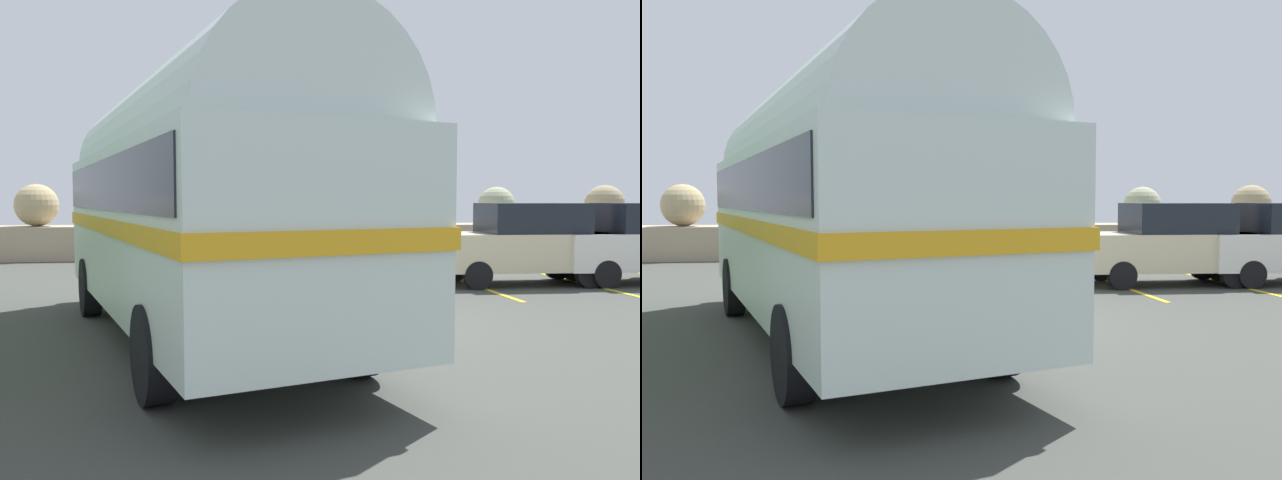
{
  "view_description": "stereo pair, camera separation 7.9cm",
  "coord_description": "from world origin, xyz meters",
  "views": [
    {
      "loc": [
        -1.63,
        -10.09,
        1.97
      ],
      "look_at": [
        -0.35,
        -1.28,
        1.41
      ],
      "focal_mm": 36.24,
      "sensor_mm": 36.0,
      "label": 1
    },
    {
      "loc": [
        -1.55,
        -10.1,
        1.97
      ],
      "look_at": [
        -0.35,
        -1.28,
        1.41
      ],
      "focal_mm": 36.24,
      "sensor_mm": 36.0,
      "label": 2
    }
  ],
  "objects": [
    {
      "name": "lamp_post",
      "position": [
        0.3,
        6.65,
        4.14
      ],
      "size": [
        1.1,
        0.55,
        7.44
      ],
      "color": "#5B5B60",
      "rests_on": "ground"
    },
    {
      "name": "parking_lines",
      "position": [
        7.83,
        3.5,
        0.02
      ],
      "size": [
        7.92,
        4.4,
        0.01
      ],
      "color": "gold",
      "rests_on": "ground"
    },
    {
      "name": "parked_car_nearest",
      "position": [
        5.1,
        3.81,
        0.97
      ],
      "size": [
        4.17,
        1.87,
        1.86
      ],
      "rotation": [
        0.0,
        0.0,
        1.53
      ],
      "color": "black",
      "rests_on": "ground"
    },
    {
      "name": "breakwater",
      "position": [
        0.19,
        11.78,
        0.75
      ],
      "size": [
        31.36,
        1.85,
        2.49
      ],
      "color": "tan",
      "rests_on": "ground"
    },
    {
      "name": "vintage_coach",
      "position": [
        -2.06,
        -1.06,
        2.05
      ],
      "size": [
        4.89,
        8.9,
        3.7
      ],
      "rotation": [
        0.0,
        0.0,
        0.31
      ],
      "color": "black",
      "rests_on": "ground"
    },
    {
      "name": "ground",
      "position": [
        0.0,
        0.0,
        0.01
      ],
      "size": [
        32.0,
        26.0,
        0.02
      ],
      "color": "#3E403B"
    }
  ]
}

